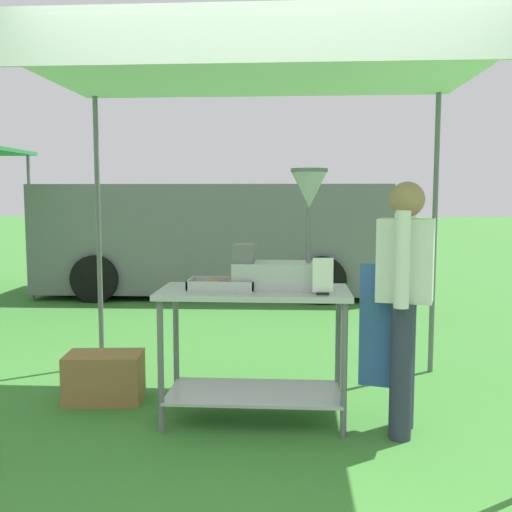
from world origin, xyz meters
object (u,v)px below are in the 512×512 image
object	(u,v)px
donut_tray	(222,286)
donut_fryer	(283,248)
donut_cart	(254,329)
vendor	(403,294)
van_grey	(216,237)
menu_sign	(323,279)
stall_canopy	(255,71)
supply_crate	(104,377)

from	to	relation	value
donut_tray	donut_fryer	world-z (taller)	donut_fryer
donut_cart	vendor	size ratio (longest dim) A/B	0.78
van_grey	vendor	bearing A→B (deg)	-70.58
donut_fryer	menu_sign	bearing A→B (deg)	-39.14
donut_tray	van_grey	xyz separation A→B (m)	(-0.75, 5.32, -0.05)
stall_canopy	donut_tray	xyz separation A→B (m)	(-0.21, -0.13, -1.41)
van_grey	supply_crate	bearing A→B (deg)	-92.05
stall_canopy	donut_fryer	xyz separation A→B (m)	(0.19, -0.08, -1.16)
donut_cart	menu_sign	bearing A→B (deg)	-22.66
stall_canopy	vendor	world-z (taller)	stall_canopy
stall_canopy	van_grey	distance (m)	5.47
donut_tray	supply_crate	distance (m)	1.23
donut_fryer	menu_sign	size ratio (longest dim) A/B	3.42
menu_sign	supply_crate	distance (m)	1.85
stall_canopy	supply_crate	xyz separation A→B (m)	(-1.14, 0.21, -2.16)
supply_crate	van_grey	world-z (taller)	van_grey
menu_sign	supply_crate	world-z (taller)	menu_sign
donut_fryer	vendor	xyz separation A→B (m)	(0.77, -0.16, -0.28)
stall_canopy	donut_cart	xyz separation A→B (m)	(0.00, -0.10, -1.70)
menu_sign	supply_crate	size ratio (longest dim) A/B	0.40
supply_crate	stall_canopy	bearing A→B (deg)	-10.46
stall_canopy	donut_fryer	distance (m)	1.18
donut_cart	donut_tray	distance (m)	0.36
donut_cart	vendor	xyz separation A→B (m)	(0.95, -0.14, 0.27)
van_grey	stall_canopy	bearing A→B (deg)	-79.53
van_grey	donut_cart	bearing A→B (deg)	-79.72
donut_cart	donut_tray	bearing A→B (deg)	-171.79
menu_sign	vendor	xyz separation A→B (m)	(0.51, 0.05, -0.10)
van_grey	donut_tray	bearing A→B (deg)	-82.01
donut_cart	donut_tray	size ratio (longest dim) A/B	2.85
menu_sign	supply_crate	xyz separation A→B (m)	(-1.58, 0.49, -0.82)
stall_canopy	menu_sign	xyz separation A→B (m)	(0.44, -0.28, -1.34)
donut_fryer	supply_crate	bearing A→B (deg)	167.83
vendor	van_grey	world-z (taller)	van_grey
donut_cart	vendor	bearing A→B (deg)	-8.34
stall_canopy	donut_cart	distance (m)	1.70
supply_crate	donut_fryer	bearing A→B (deg)	-12.17
donut_tray	supply_crate	world-z (taller)	donut_tray
donut_tray	menu_sign	world-z (taller)	menu_sign
stall_canopy	donut_fryer	world-z (taller)	stall_canopy
menu_sign	supply_crate	bearing A→B (deg)	162.66
donut_tray	supply_crate	xyz separation A→B (m)	(-0.92, 0.34, -0.75)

